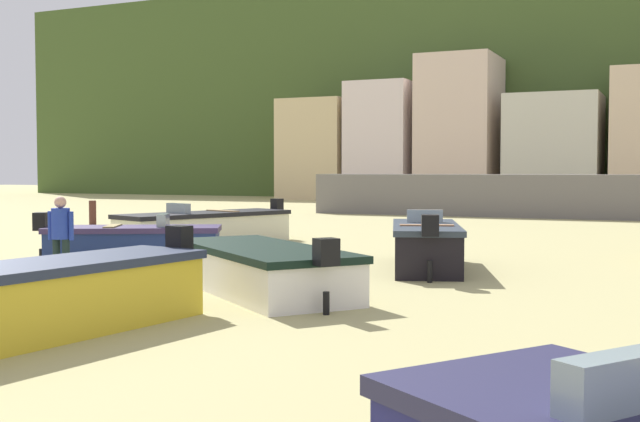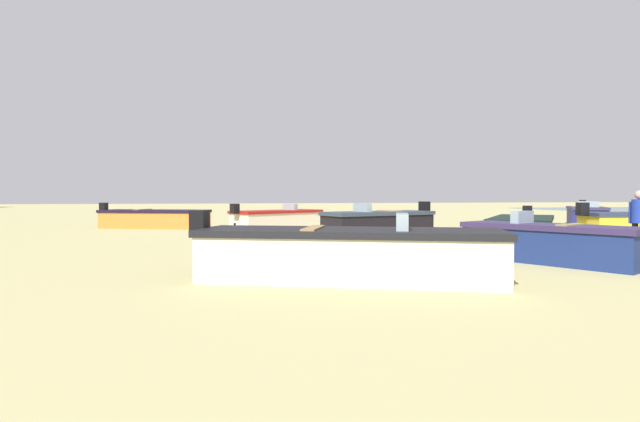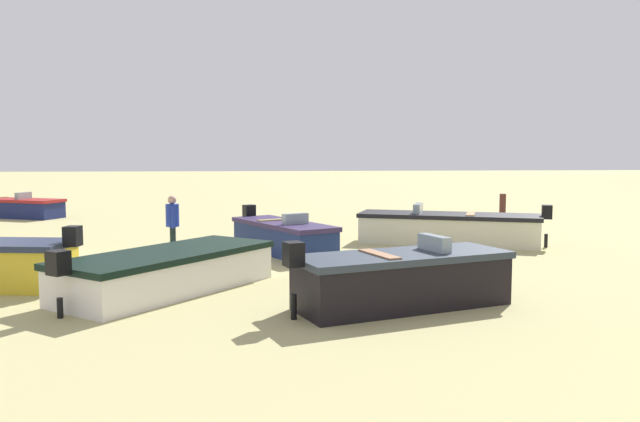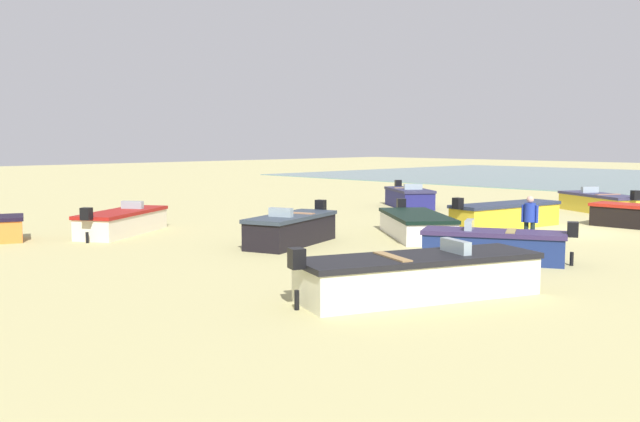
# 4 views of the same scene
# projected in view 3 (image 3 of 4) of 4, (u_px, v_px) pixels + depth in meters

# --- Properties ---
(boat_cream_0) EXTENTS (3.38, 5.53, 1.23)m
(boat_cream_0) POSITION_uv_depth(u_px,v_px,m) (449.00, 228.00, 18.81)
(boat_cream_0) COLOR beige
(boat_cream_0) RESTS_ON ground
(boat_white_2) EXTENTS (4.65, 4.19, 1.12)m
(boat_white_2) POSITION_uv_depth(u_px,v_px,m) (168.00, 271.00, 12.31)
(boat_white_2) COLOR white
(boat_white_2) RESTS_ON ground
(boat_black_4) EXTENTS (2.56, 4.19, 1.28)m
(boat_black_4) POSITION_uv_depth(u_px,v_px,m) (402.00, 279.00, 11.07)
(boat_black_4) COLOR black
(boat_black_4) RESTS_ON ground
(boat_navy_6) EXTENTS (3.99, 2.88, 1.17)m
(boat_navy_6) POSITION_uv_depth(u_px,v_px,m) (283.00, 237.00, 17.06)
(boat_navy_6) COLOR navy
(boat_navy_6) RESTS_ON ground
(boat_navy_10) EXTENTS (3.28, 5.20, 1.11)m
(boat_navy_10) POSITION_uv_depth(u_px,v_px,m) (7.00, 207.00, 26.65)
(boat_navy_10) COLOR navy
(boat_navy_10) RESTS_ON ground
(mooring_post_near_water) EXTENTS (0.27, 0.27, 0.94)m
(mooring_post_near_water) POSITION_uv_depth(u_px,v_px,m) (503.00, 205.00, 27.45)
(mooring_post_near_water) COLOR #4B2922
(mooring_post_near_water) RESTS_ON ground
(beach_walker_foreground) EXTENTS (0.54, 0.40, 1.62)m
(beach_walker_foreground) POSITION_uv_depth(u_px,v_px,m) (173.00, 221.00, 16.22)
(beach_walker_foreground) COLOR black
(beach_walker_foreground) RESTS_ON ground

